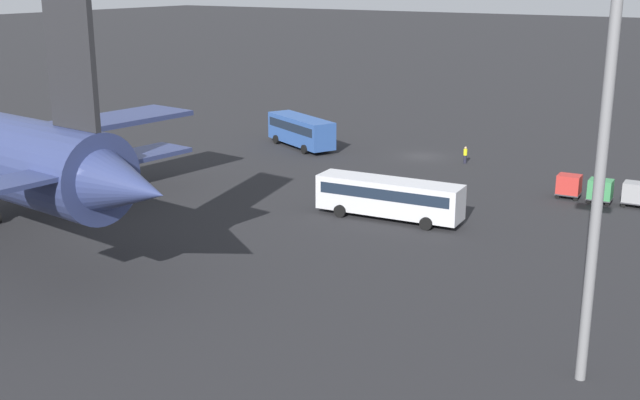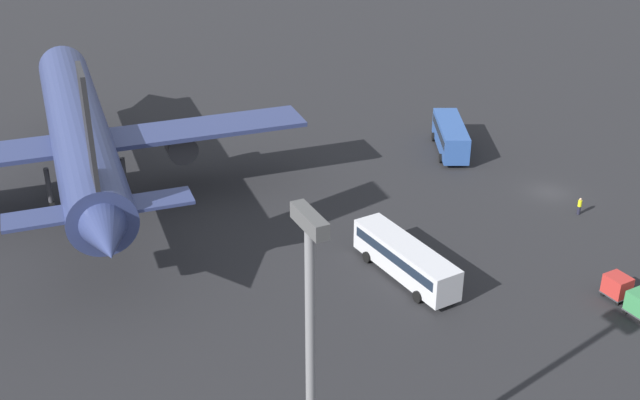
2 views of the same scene
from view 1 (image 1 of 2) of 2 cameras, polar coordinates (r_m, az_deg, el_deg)
ground_plane at (r=85.77m, az=7.33°, el=3.10°), size 600.00×600.00×0.00m
shuttle_bus_near at (r=89.15m, az=-1.36°, el=5.04°), size 10.36×6.91×3.39m
shuttle_bus_far at (r=63.09m, az=4.94°, el=0.32°), size 11.85×3.81×3.16m
worker_person at (r=83.03m, az=10.29°, el=3.17°), size 0.38×0.38×1.74m
cargo_cart_grey at (r=71.27m, az=21.50°, el=0.48°), size 2.10×1.81×2.06m
cargo_cart_green at (r=71.28m, az=19.31°, el=0.70°), size 2.10×1.81×2.06m
cargo_cart_red at (r=72.08m, az=17.28°, el=1.04°), size 2.10×1.81×2.06m
light_pole at (r=37.41m, az=19.54°, el=4.35°), size 2.80×0.70×19.61m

